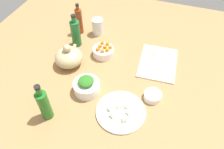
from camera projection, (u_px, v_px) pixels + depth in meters
tabletop at (112, 82)px, 120.12cm from camera, size 190.00×190.00×3.00cm
cutting_board at (158, 63)px, 127.71cm from camera, size 29.83×22.95×1.00cm
plate_tofu at (121, 112)px, 104.81cm from camera, size 24.47×24.47×1.20cm
bowl_greens at (87, 87)px, 111.90cm from camera, size 13.82×13.82×6.27cm
bowl_carrots at (103, 52)px, 131.31cm from camera, size 12.63×12.63×5.12cm
bowl_small_side at (153, 96)px, 109.68cm from camera, size 9.01×9.01×3.58cm
teapot at (69, 57)px, 123.89cm from camera, size 17.71×16.15×14.48cm
bottle_0 at (44, 105)px, 97.26cm from camera, size 5.33×5.33×22.35cm
bottle_1 at (76, 33)px, 133.28cm from camera, size 5.88×5.88×21.74cm
bottle_2 at (79, 21)px, 141.92cm from camera, size 4.44×4.44×21.36cm
drinking_glass_0 at (98, 27)px, 143.84cm from camera, size 7.38×7.38×10.92cm
carrot_cube_0 at (100, 46)px, 129.59cm from camera, size 2.26×2.26×1.80cm
carrot_cube_1 at (107, 44)px, 131.01cm from camera, size 1.91×1.91×1.80cm
carrot_cube_2 at (107, 50)px, 127.23cm from camera, size 2.25×2.25×1.80cm
carrot_cube_3 at (102, 51)px, 126.58cm from camera, size 2.53×2.53×1.80cm
carrot_cube_4 at (98, 49)px, 127.62cm from camera, size 2.45×2.45×1.80cm
carrot_cube_5 at (110, 47)px, 128.96cm from camera, size 2.50×2.50×1.80cm
carrot_cube_6 at (105, 47)px, 129.05cm from camera, size 1.81×1.81×1.80cm
carrot_cube_7 at (102, 43)px, 131.69cm from camera, size 2.09×2.09×1.80cm
chopped_greens_mound at (86, 81)px, 108.40cm from camera, size 9.30×9.10×3.17cm
tofu_cube_0 at (119, 106)px, 105.00cm from camera, size 3.07×3.07×2.20cm
tofu_cube_1 at (113, 115)px, 101.60cm from camera, size 2.87×2.87×2.20cm
tofu_cube_2 at (129, 112)px, 102.72cm from camera, size 2.93×2.93×2.20cm
tofu_cube_3 at (110, 108)px, 104.06cm from camera, size 2.99×2.99×2.20cm
tofu_cube_4 at (127, 105)px, 105.16cm from camera, size 3.05×3.05×2.20cm
tofu_cube_5 at (125, 119)px, 100.02cm from camera, size 2.97×2.97×2.20cm
dumpling_0 at (159, 61)px, 126.77cm from camera, size 6.96×7.01×2.13cm
dumpling_1 at (154, 52)px, 131.18cm from camera, size 5.96×5.94×2.90cm
dumpling_2 at (165, 51)px, 132.39cm from camera, size 4.41×4.84×2.32cm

